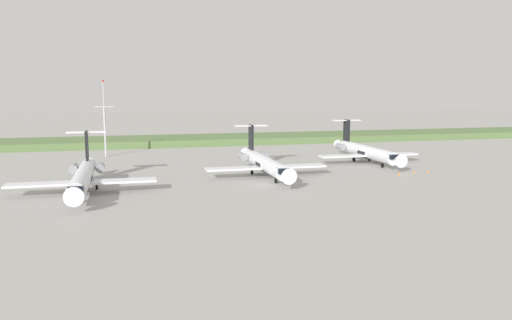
# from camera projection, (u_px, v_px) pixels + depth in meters

# --- Properties ---
(ground_plane) EXTENTS (500.00, 500.00, 0.00)m
(ground_plane) POSITION_uv_depth(u_px,v_px,m) (234.00, 161.00, 116.61)
(ground_plane) COLOR #9E9B96
(grass_berm) EXTENTS (320.00, 20.00, 2.00)m
(grass_berm) POSITION_uv_depth(u_px,v_px,m) (208.00, 140.00, 154.22)
(grass_berm) COLOR #597542
(grass_berm) RESTS_ON ground
(regional_jet_nearest) EXTENTS (22.81, 31.00, 9.00)m
(regional_jet_nearest) POSITION_uv_depth(u_px,v_px,m) (83.00, 177.00, 81.51)
(regional_jet_nearest) COLOR silver
(regional_jet_nearest) RESTS_ON ground
(regional_jet_second) EXTENTS (22.81, 31.00, 9.00)m
(regional_jet_second) POSITION_uv_depth(u_px,v_px,m) (264.00, 162.00, 96.84)
(regional_jet_second) COLOR silver
(regional_jet_second) RESTS_ON ground
(regional_jet_third) EXTENTS (22.81, 31.00, 9.00)m
(regional_jet_third) POSITION_uv_depth(u_px,v_px,m) (365.00, 151.00, 114.28)
(regional_jet_third) COLOR silver
(regional_jet_third) RESTS_ON ground
(antenna_mast) EXTENTS (4.40, 0.50, 18.53)m
(antenna_mast) POSITION_uv_depth(u_px,v_px,m) (105.00, 125.00, 122.92)
(antenna_mast) COLOR #B2B2B7
(antenna_mast) RESTS_ON ground
(safety_cone_front_marker) EXTENTS (0.44, 0.44, 0.55)m
(safety_cone_front_marker) POSITION_uv_depth(u_px,v_px,m) (399.00, 174.00, 97.87)
(safety_cone_front_marker) COLOR orange
(safety_cone_front_marker) RESTS_ON ground
(safety_cone_mid_marker) EXTENTS (0.44, 0.44, 0.55)m
(safety_cone_mid_marker) POSITION_uv_depth(u_px,v_px,m) (414.00, 172.00, 99.63)
(safety_cone_mid_marker) COLOR orange
(safety_cone_mid_marker) RESTS_ON ground
(safety_cone_rear_marker) EXTENTS (0.44, 0.44, 0.55)m
(safety_cone_rear_marker) POSITION_uv_depth(u_px,v_px,m) (428.00, 172.00, 100.11)
(safety_cone_rear_marker) COLOR orange
(safety_cone_rear_marker) RESTS_ON ground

